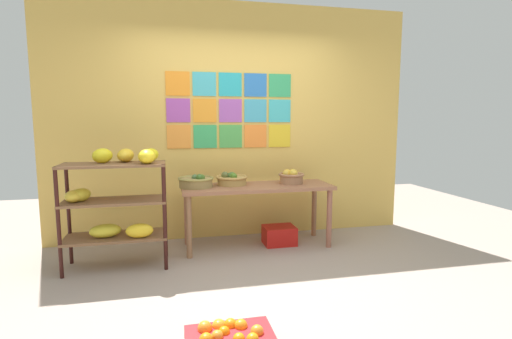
% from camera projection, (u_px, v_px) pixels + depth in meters
% --- Properties ---
extents(ground, '(9.04, 9.04, 0.00)m').
position_uv_depth(ground, '(264.00, 285.00, 3.38)').
color(ground, gray).
extents(back_wall_with_art, '(4.41, 0.07, 2.81)m').
position_uv_depth(back_wall_with_art, '(234.00, 122.00, 4.70)').
color(back_wall_with_art, '#DCB050').
rests_on(back_wall_with_art, ground).
extents(banana_shelf_unit, '(0.96, 0.49, 1.16)m').
position_uv_depth(banana_shelf_unit, '(116.00, 194.00, 3.73)').
color(banana_shelf_unit, '#361511').
rests_on(banana_shelf_unit, ground).
extents(display_table, '(1.68, 0.58, 0.70)m').
position_uv_depth(display_table, '(257.00, 193.00, 4.37)').
color(display_table, '#945F42').
rests_on(display_table, ground).
extents(fruit_basket_left, '(0.36, 0.36, 0.15)m').
position_uv_depth(fruit_basket_left, '(232.00, 179.00, 4.38)').
color(fruit_basket_left, '#B18D4A').
rests_on(fruit_basket_left, display_table).
extents(fruit_basket_back_right, '(0.30, 0.30, 0.17)m').
position_uv_depth(fruit_basket_back_right, '(291.00, 177.00, 4.46)').
color(fruit_basket_back_right, '#9C6D4B').
rests_on(fruit_basket_back_right, display_table).
extents(fruit_basket_right, '(0.39, 0.39, 0.15)m').
position_uv_depth(fruit_basket_right, '(196.00, 181.00, 4.22)').
color(fruit_basket_right, olive).
rests_on(fruit_basket_right, display_table).
extents(produce_crate_under_table, '(0.36, 0.29, 0.21)m').
position_uv_depth(produce_crate_under_table, '(279.00, 235.00, 4.49)').
color(produce_crate_under_table, red).
rests_on(produce_crate_under_table, ground).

